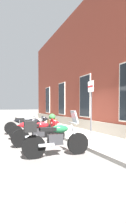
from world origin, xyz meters
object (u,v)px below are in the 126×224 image
at_px(motorcycle_black_sport, 33,126).
at_px(barrel_planter, 52,122).
at_px(motorcycle_green_touring, 53,138).
at_px(parking_sign, 91,101).
at_px(motorcycle_grey_naked, 25,125).
at_px(motorcycle_red_sport, 41,131).

distance_m(motorcycle_black_sport, barrel_planter, 2.85).
relative_size(motorcycle_green_touring, barrel_planter, 2.27).
relative_size(motorcycle_black_sport, motorcycle_green_touring, 1.01).
relative_size(parking_sign, barrel_planter, 2.68).
bearing_deg(motorcycle_grey_naked, barrel_planter, 110.56).
height_order(motorcycle_green_touring, barrel_planter, motorcycle_green_touring).
bearing_deg(motorcycle_grey_naked, motorcycle_green_touring, -0.75).
height_order(motorcycle_grey_naked, barrel_planter, barrel_planter).
relative_size(motorcycle_grey_naked, barrel_planter, 2.40).
xyz_separation_m(motorcycle_red_sport, barrel_planter, (-3.78, 1.80, -0.07)).
height_order(motorcycle_grey_naked, motorcycle_black_sport, motorcycle_black_sport).
bearing_deg(motorcycle_black_sport, barrel_planter, 142.18).
xyz_separation_m(motorcycle_black_sport, motorcycle_red_sport, (1.53, -0.05, -0.02)).
distance_m(motorcycle_black_sport, motorcycle_red_sport, 1.53).
relative_size(motorcycle_black_sport, barrel_planter, 2.29).
height_order(parking_sign, barrel_planter, parking_sign).
distance_m(motorcycle_grey_naked, motorcycle_green_touring, 4.67).
xyz_separation_m(motorcycle_black_sport, barrel_planter, (-2.25, 1.75, -0.08)).
relative_size(motorcycle_red_sport, motorcycle_green_touring, 1.03).
bearing_deg(motorcycle_black_sport, motorcycle_grey_naked, -177.27).
bearing_deg(parking_sign, motorcycle_grey_naked, -150.58).
distance_m(motorcycle_black_sport, parking_sign, 2.95).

